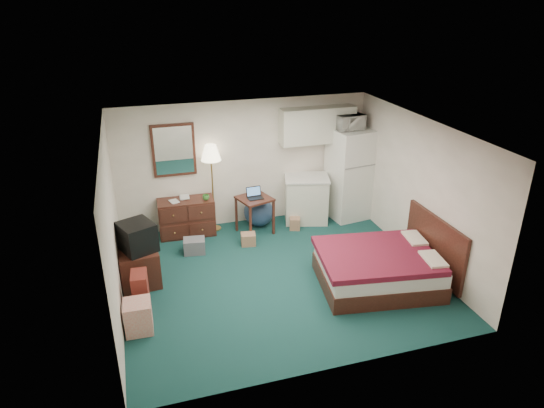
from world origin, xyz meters
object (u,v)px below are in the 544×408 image
object	(u,v)px
tv_stand	(139,266)
bed	(378,269)
kitchen_counter	(306,199)
floor_lamp	(213,188)
dresser	(187,217)
fridge	(349,174)
suitcase	(141,291)
desk	(255,215)

from	to	relation	value
tv_stand	bed	bearing A→B (deg)	-22.11
kitchen_counter	floor_lamp	bearing A→B (deg)	-168.65
dresser	fridge	bearing A→B (deg)	0.13
dresser	tv_stand	bearing A→B (deg)	-120.93
dresser	floor_lamp	size ratio (longest dim) A/B	0.61
suitcase	kitchen_counter	bearing A→B (deg)	36.01
floor_lamp	desk	bearing A→B (deg)	-27.25
dresser	fridge	size ratio (longest dim) A/B	0.57
suitcase	fridge	bearing A→B (deg)	29.90
floor_lamp	tv_stand	world-z (taller)	floor_lamp
kitchen_counter	suitcase	world-z (taller)	kitchen_counter
dresser	fridge	distance (m)	3.40
desk	bed	distance (m)	2.75
floor_lamp	desk	size ratio (longest dim) A/B	2.35
desk	floor_lamp	bearing A→B (deg)	135.41
fridge	tv_stand	world-z (taller)	fridge
floor_lamp	fridge	bearing A→B (deg)	-3.47
floor_lamp	suitcase	xyz separation A→B (m)	(-1.53, -2.29, -0.57)
fridge	bed	size ratio (longest dim) A/B	1.03
kitchen_counter	bed	size ratio (longest dim) A/B	0.50
desk	kitchen_counter	distance (m)	1.18
floor_lamp	kitchen_counter	xyz separation A→B (m)	(1.89, -0.14, -0.41)
suitcase	dresser	bearing A→B (deg)	69.92
floor_lamp	bed	size ratio (longest dim) A/B	0.95
kitchen_counter	fridge	distance (m)	1.03
desk	suitcase	xyz separation A→B (m)	(-2.26, -1.91, -0.07)
kitchen_counter	bed	xyz separation A→B (m)	(0.26, -2.60, -0.17)
floor_lamp	desk	world-z (taller)	floor_lamp
dresser	bed	distance (m)	3.79
fridge	dresser	bearing A→B (deg)	170.40
dresser	tv_stand	distance (m)	1.80
tv_stand	kitchen_counter	bearing A→B (deg)	18.39
kitchen_counter	tv_stand	bearing A→B (deg)	-141.49
dresser	desk	distance (m)	1.32
desk	tv_stand	size ratio (longest dim) A/B	1.12
dresser	desk	xyz separation A→B (m)	(1.28, -0.31, 0.01)
kitchen_counter	fridge	size ratio (longest dim) A/B	0.49
kitchen_counter	suitcase	size ratio (longest dim) A/B	1.55
kitchen_counter	tv_stand	distance (m)	3.70
kitchen_counter	fridge	xyz separation A→B (m)	(0.92, -0.03, 0.48)
desk	bed	world-z (taller)	desk
kitchen_counter	tv_stand	xyz separation A→B (m)	(-3.40, -1.44, -0.16)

